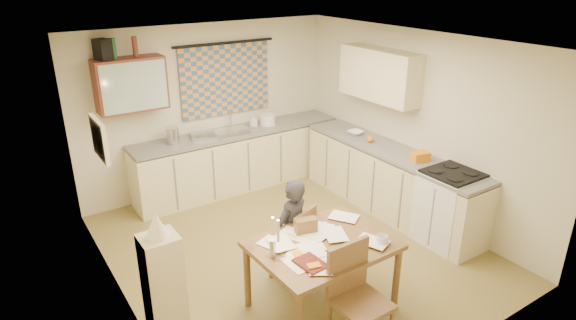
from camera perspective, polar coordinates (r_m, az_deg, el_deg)
floor at (r=6.07m, az=0.42°, el=-10.41°), size 4.00×4.50×0.02m
ceiling at (r=5.17m, az=0.50°, el=13.84°), size 4.00×4.50×0.02m
wall_back at (r=7.38m, az=-9.47°, el=6.06°), size 4.00×0.02×2.50m
wall_front at (r=4.02m, az=19.04°, el=-9.16°), size 4.00×0.02×2.50m
wall_left at (r=4.77m, az=-20.06°, el=-4.21°), size 0.02×4.50×2.50m
wall_right at (r=6.77m, az=14.75°, el=4.15°), size 0.02×4.50×2.50m
window_blind at (r=7.37m, az=-7.39°, el=9.37°), size 1.45×0.03×1.05m
curtain_rod at (r=7.25m, az=-7.53°, el=13.58°), size 1.60×0.04×0.04m
wall_cabinet at (r=6.71m, az=-18.14°, el=8.51°), size 0.90×0.34×0.70m
wall_cabinet_glass at (r=6.55m, az=-17.71°, el=8.25°), size 0.84×0.02×0.64m
upper_cabinet_right at (r=6.85m, az=10.79°, el=9.92°), size 0.34×1.30×0.70m
framed_print at (r=4.97m, az=-21.47°, el=2.32°), size 0.04×0.50×0.40m
print_canvas at (r=4.98m, az=-21.19°, el=2.37°), size 0.01×0.42×0.32m
counter_back at (r=7.51m, az=-5.81°, el=0.09°), size 3.30×0.62×0.92m
counter_right at (r=6.88m, az=11.87°, el=-2.41°), size 0.62×2.95×0.92m
stove at (r=6.28m, az=18.47°, el=-5.38°), size 0.62×0.62×0.95m
sink at (r=7.32m, az=-6.55°, el=3.05°), size 0.58×0.49×0.10m
tap at (r=7.44m, az=-6.82°, el=4.83°), size 0.04×0.04×0.28m
dish_rack at (r=7.11m, az=-10.03°, el=2.86°), size 0.42×0.39×0.06m
kettle at (r=6.92m, az=-13.51°, el=2.84°), size 0.23×0.23×0.24m
mixing_bowl at (r=7.57m, az=-2.44°, el=4.77°), size 0.27×0.27×0.16m
soap_bottle at (r=7.50m, az=-4.08°, el=4.65°), size 0.14×0.14×0.18m
bowl at (r=7.20m, az=7.99°, el=3.22°), size 0.25×0.25×0.05m
orange_bag at (r=6.38m, az=15.37°, el=0.40°), size 0.25×0.21×0.12m
fruit_orange at (r=6.90m, az=9.72°, el=2.48°), size 0.10×0.10×0.10m
speaker at (r=6.55m, az=-21.11°, el=12.13°), size 0.22×0.24×0.26m
bottle_green at (r=6.58m, az=-20.00°, el=12.32°), size 0.09×0.09×0.26m
bottle_brown at (r=6.65m, az=-17.69°, el=12.69°), size 0.08×0.08×0.26m
dining_table at (r=4.95m, az=4.00°, el=-13.44°), size 1.34×1.03×0.75m
chair_far at (r=5.44m, az=0.57°, el=-11.20°), size 0.51×0.51×0.87m
chair_near at (r=4.59m, az=8.37°, el=-18.09°), size 0.46×0.46×1.00m
person at (r=5.21m, az=0.47°, el=-8.49°), size 0.60×0.53×1.21m
shelf_stand at (r=4.56m, az=-14.44°, el=-14.87°), size 0.32×0.30×1.13m
lampshade at (r=4.20m, az=-15.32°, el=-7.46°), size 0.20×0.20×0.22m
letter_rack at (r=4.86m, az=2.14°, el=-7.83°), size 0.24×0.15×0.16m
mug at (r=4.78m, az=11.11°, el=-9.27°), size 0.15×0.15×0.09m
magazine at (r=4.37m, az=1.59°, el=-12.68°), size 0.26×0.32×0.03m
book at (r=4.49m, az=0.83°, el=-11.64°), size 0.29×0.31×0.02m
orange_box at (r=4.38m, az=3.09°, el=-12.51°), size 0.14×0.11×0.04m
eyeglasses at (r=4.62m, az=7.73°, el=-10.82°), size 0.14×0.08×0.02m
candle_holder at (r=4.49m, az=-1.82°, el=-10.43°), size 0.07×0.07×0.18m
candle at (r=4.36m, az=-1.16°, el=-8.40°), size 0.03×0.03×0.22m
candle_flame at (r=4.33m, az=-1.83°, el=-6.83°), size 0.02×0.02×0.02m
papers at (r=4.76m, az=3.06°, el=-9.51°), size 1.22×0.95×0.03m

